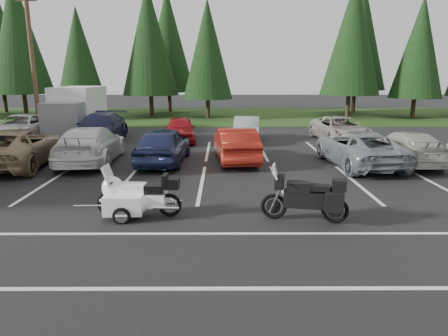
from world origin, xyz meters
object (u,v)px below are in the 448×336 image
car_far_2 (180,129)px  car_far_4 (340,129)px  car_near_2 (17,148)px  cargo_trailer (124,206)px  car_far_3 (247,129)px  car_far_1 (100,128)px  adventure_motorcycle (305,193)px  utility_pole (32,57)px  car_near_3 (91,145)px  car_near_7 (406,147)px  car_near_4 (163,145)px  car_near_5 (236,144)px  box_truck (74,111)px  car_near_6 (359,148)px  touring_motorcycle (138,191)px  car_far_0 (22,127)px

car_far_2 → car_far_4: size_ratio=0.82×
car_near_2 → cargo_trailer: bearing=127.8°
car_near_2 → car_far_3: size_ratio=1.38×
car_far_1 → adventure_motorcycle: bearing=-54.7°
utility_pole → car_near_3: size_ratio=1.68×
car_near_2 → car_far_1: (1.63, 5.90, 0.01)m
car_far_2 → adventure_motorcycle: adventure_motorcycle is taller
car_far_2 → adventure_motorcycle: (4.48, -12.46, 0.06)m
car_far_4 → cargo_trailer: 15.30m
utility_pole → car_near_7: bearing=-22.3°
utility_pole → car_near_4: bearing=-41.7°
car_near_3 → car_far_4: size_ratio=1.08×
car_far_1 → car_far_4: size_ratio=1.09×
car_near_4 → car_near_5: (3.07, 0.38, -0.04)m
box_truck → car_near_6: size_ratio=1.07×
box_truck → car_far_1: (2.44, -2.90, -0.67)m
box_truck → car_near_6: box_truck is taller
car_near_3 → car_near_4: size_ratio=1.17×
car_far_3 → car_far_4: (5.24, -0.19, 0.02)m
utility_pole → car_near_5: bearing=-32.0°
adventure_motorcycle → touring_motorcycle: bearing=-173.1°
car_near_6 → car_far_2: size_ratio=1.28×
car_far_1 → adventure_motorcycle: 15.13m
car_far_2 → car_near_6: bearing=-42.7°
car_near_5 → car_near_6: (5.06, -0.86, -0.01)m
box_truck → cargo_trailer: 16.41m
utility_pole → car_far_4: (17.82, -2.21, -4.01)m
car_near_5 → car_near_6: bearing=164.5°
box_truck → car_far_0: (-2.32, -2.06, -0.73)m
car_near_5 → car_far_3: (0.79, 5.35, -0.07)m
car_far_4 → touring_motorcycle: bearing=-131.2°
car_near_2 → car_far_4: 16.19m
car_far_1 → touring_motorcycle: car_far_1 is taller
car_near_2 → car_near_7: 16.21m
car_far_3 → adventure_motorcycle: size_ratio=1.64×
car_far_2 → car_far_4: (8.97, -0.03, -0.01)m
car_near_2 → car_near_6: (14.04, 0.07, -0.05)m
utility_pole → car_near_7: (19.01, -7.81, -4.01)m
utility_pole → box_truck: (2.00, 0.50, -3.25)m
utility_pole → car_near_2: utility_pole is taller
car_near_3 → car_far_4: bearing=-159.2°
car_near_6 → car_far_4: car_near_6 is taller
car_near_3 → car_near_7: size_ratio=1.14×
car_near_2 → car_far_2: bearing=-140.2°
car_near_7 → car_far_4: (-1.20, 5.60, 0.01)m
car_near_3 → car_far_0: 8.48m
car_far_3 → car_near_2: bearing=-142.4°
car_near_4 → touring_motorcycle: (0.27, -6.49, -0.08)m
car_near_2 → touring_motorcycle: (6.18, -5.96, -0.08)m
cargo_trailer → adventure_motorcycle: size_ratio=0.59×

